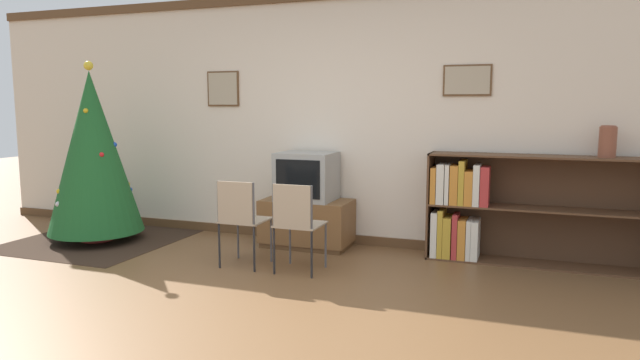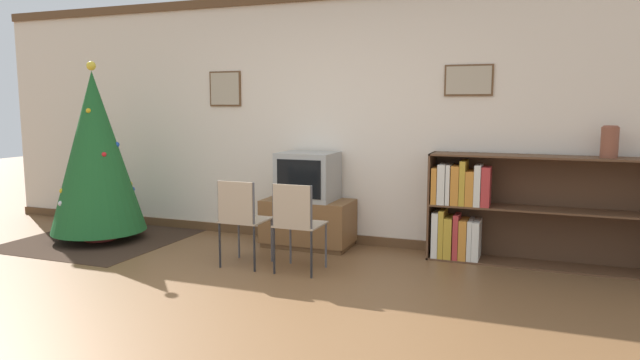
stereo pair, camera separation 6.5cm
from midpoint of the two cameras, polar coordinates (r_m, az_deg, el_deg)
name	(u,v)px [view 1 (the left image)]	position (r m, az deg, el deg)	size (l,w,h in m)	color
ground_plane	(214,326)	(4.11, -11.06, -14.16)	(24.00, 24.00, 0.00)	brown
wall_back	(337,119)	(6.20, 1.37, 6.10)	(9.16, 0.11, 2.70)	silver
area_rug	(98,240)	(6.88, -21.60, -5.61)	(1.71, 1.72, 0.01)	#332319
christmas_tree	(93,153)	(6.73, -22.01, 2.54)	(1.02, 1.02, 1.96)	maroon
tv_console	(307,223)	(6.10, -1.63, -4.31)	(0.94, 0.51, 0.50)	brown
television	(307,176)	(6.02, -1.65, 0.37)	(0.59, 0.50, 0.51)	#9E9E99
folding_chair_left	(241,217)	(5.33, -8.27, -3.73)	(0.40, 0.40, 0.82)	tan
folding_chair_right	(296,222)	(5.09, -2.74, -4.20)	(0.40, 0.40, 0.82)	tan
bookshelf	(497,210)	(5.72, 16.96, -2.90)	(2.15, 0.36, 1.04)	brown
vase	(608,141)	(5.67, 26.53, 3.50)	(0.15, 0.15, 0.29)	brown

